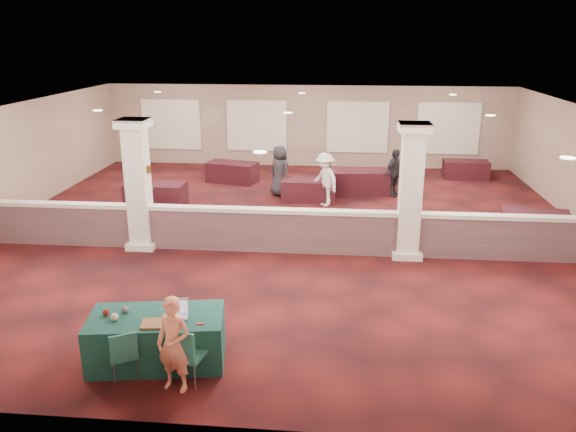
# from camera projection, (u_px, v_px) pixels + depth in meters

# --- Properties ---
(ground) EXTENTS (16.00, 16.00, 0.00)m
(ground) POSITION_uv_depth(u_px,v_px,m) (288.00, 231.00, 15.18)
(ground) COLOR #4A1312
(ground) RESTS_ON ground
(wall_back) EXTENTS (16.00, 0.04, 3.20)m
(wall_back) POSITION_uv_depth(u_px,v_px,m) (307.00, 126.00, 22.27)
(wall_back) COLOR #7E6357
(wall_back) RESTS_ON ground
(wall_front) EXTENTS (16.00, 0.04, 3.20)m
(wall_front) POSITION_uv_depth(u_px,v_px,m) (229.00, 322.00, 7.11)
(wall_front) COLOR #7E6357
(wall_front) RESTS_ON ground
(ceiling) EXTENTS (16.00, 16.00, 0.02)m
(ceiling) POSITION_uv_depth(u_px,v_px,m) (288.00, 112.00, 14.20)
(ceiling) COLOR white
(ceiling) RESTS_ON wall_back
(partition_wall) EXTENTS (15.60, 0.28, 1.10)m
(partition_wall) POSITION_uv_depth(u_px,v_px,m) (282.00, 230.00, 13.59)
(partition_wall) COLOR #52373C
(partition_wall) RESTS_ON ground
(column_left) EXTENTS (0.72, 0.72, 3.20)m
(column_left) POSITION_uv_depth(u_px,v_px,m) (138.00, 184.00, 13.57)
(column_left) COLOR silver
(column_left) RESTS_ON ground
(column_right) EXTENTS (0.72, 0.72, 3.20)m
(column_right) POSITION_uv_depth(u_px,v_px,m) (411.00, 190.00, 12.99)
(column_right) COLOR silver
(column_right) RESTS_ON ground
(sconce_left) EXTENTS (0.12, 0.12, 0.18)m
(sconce_left) POSITION_uv_depth(u_px,v_px,m) (126.00, 169.00, 13.48)
(sconce_left) COLOR brown
(sconce_left) RESTS_ON column_left
(sconce_right) EXTENTS (0.12, 0.12, 0.18)m
(sconce_right) POSITION_uv_depth(u_px,v_px,m) (148.00, 169.00, 13.43)
(sconce_right) COLOR brown
(sconce_right) RESTS_ON column_left
(near_table) EXTENTS (2.26, 1.37, 0.81)m
(near_table) POSITION_uv_depth(u_px,v_px,m) (157.00, 339.00, 9.04)
(near_table) COLOR #0E342F
(near_table) RESTS_ON ground
(conf_chair_main) EXTENTS (0.58, 0.58, 0.96)m
(conf_chair_main) POSITION_uv_depth(u_px,v_px,m) (185.00, 351.00, 8.37)
(conf_chair_main) COLOR #1C5445
(conf_chair_main) RESTS_ON ground
(conf_chair_side) EXTENTS (0.58, 0.58, 0.85)m
(conf_chair_side) POSITION_uv_depth(u_px,v_px,m) (123.00, 351.00, 8.50)
(conf_chair_side) COLOR #1C5445
(conf_chair_side) RESTS_ON ground
(woman) EXTENTS (0.60, 0.47, 1.49)m
(woman) POSITION_uv_depth(u_px,v_px,m) (174.00, 345.00, 8.23)
(woman) COLOR #FE8E6E
(woman) RESTS_ON ground
(far_table_front_left) EXTENTS (1.83, 0.96, 0.73)m
(far_table_front_left) POSITION_uv_depth(u_px,v_px,m) (156.00, 195.00, 17.28)
(far_table_front_left) COLOR black
(far_table_front_left) RESTS_ON ground
(far_table_front_center) EXTENTS (1.70, 0.86, 0.69)m
(far_table_front_center) POSITION_uv_depth(u_px,v_px,m) (309.00, 190.00, 17.89)
(far_table_front_center) COLOR black
(far_table_front_center) RESTS_ON ground
(far_table_front_right) EXTENTS (1.82, 1.20, 0.68)m
(far_table_front_right) POSITION_uv_depth(u_px,v_px,m) (534.00, 223.00, 14.78)
(far_table_front_right) COLOR black
(far_table_front_right) RESTS_ON ground
(far_table_back_left) EXTENTS (1.93, 1.30, 0.72)m
(far_table_back_left) POSITION_uv_depth(u_px,v_px,m) (232.00, 172.00, 20.16)
(far_table_back_left) COLOR black
(far_table_back_left) RESTS_ON ground
(far_table_back_center) EXTENTS (2.05, 1.22, 0.79)m
(far_table_back_center) POSITION_uv_depth(u_px,v_px,m) (359.00, 182.00, 18.70)
(far_table_back_center) COLOR black
(far_table_back_center) RESTS_ON ground
(far_table_back_right) EXTENTS (1.62, 0.84, 0.65)m
(far_table_back_right) POSITION_uv_depth(u_px,v_px,m) (466.00, 169.00, 20.70)
(far_table_back_right) COLOR black
(far_table_back_right) RESTS_ON ground
(attendee_a) EXTENTS (0.86, 0.81, 1.58)m
(attendee_a) POSITION_uv_depth(u_px,v_px,m) (141.00, 192.00, 16.02)
(attendee_a) COLOR black
(attendee_a) RESTS_ON ground
(attendee_b) EXTENTS (1.05, 1.12, 1.65)m
(attendee_b) POSITION_uv_depth(u_px,v_px,m) (325.00, 179.00, 17.27)
(attendee_b) COLOR beige
(attendee_b) RESTS_ON ground
(attendee_c) EXTENTS (0.92, 0.99, 1.56)m
(attendee_c) POSITION_uv_depth(u_px,v_px,m) (394.00, 173.00, 18.26)
(attendee_c) COLOR black
(attendee_c) RESTS_ON ground
(attendee_d) EXTENTS (0.92, 0.87, 1.67)m
(attendee_d) POSITION_uv_depth(u_px,v_px,m) (280.00, 171.00, 18.29)
(attendee_d) COLOR black
(attendee_d) RESTS_ON ground
(laptop_base) EXTENTS (0.40, 0.31, 0.02)m
(laptop_base) POSITION_uv_depth(u_px,v_px,m) (176.00, 316.00, 8.87)
(laptop_base) COLOR #BAB9BE
(laptop_base) RESTS_ON near_table
(laptop_screen) EXTENTS (0.37, 0.07, 0.25)m
(laptop_screen) POSITION_uv_depth(u_px,v_px,m) (177.00, 305.00, 8.96)
(laptop_screen) COLOR #BAB9BE
(laptop_screen) RESTS_ON near_table
(screen_glow) EXTENTS (0.33, 0.06, 0.21)m
(screen_glow) POSITION_uv_depth(u_px,v_px,m) (177.00, 306.00, 8.95)
(screen_glow) COLOR silver
(screen_glow) RESTS_ON near_table
(knitting) EXTENTS (0.49, 0.40, 0.03)m
(knitting) POSITION_uv_depth(u_px,v_px,m) (156.00, 324.00, 8.64)
(knitting) COLOR #AE5E1B
(knitting) RESTS_ON near_table
(yarn_cream) EXTENTS (0.12, 0.12, 0.12)m
(yarn_cream) POSITION_uv_depth(u_px,v_px,m) (114.00, 317.00, 8.75)
(yarn_cream) COLOR beige
(yarn_cream) RESTS_ON near_table
(yarn_red) EXTENTS (0.11, 0.11, 0.11)m
(yarn_red) POSITION_uv_depth(u_px,v_px,m) (106.00, 313.00, 8.90)
(yarn_red) COLOR maroon
(yarn_red) RESTS_ON near_table
(yarn_grey) EXTENTS (0.12, 0.12, 0.12)m
(yarn_grey) POSITION_uv_depth(u_px,v_px,m) (125.00, 310.00, 8.99)
(yarn_grey) COLOR #4D4D52
(yarn_grey) RESTS_ON near_table
(scissors) EXTENTS (0.14, 0.05, 0.01)m
(scissors) POSITION_uv_depth(u_px,v_px,m) (200.00, 324.00, 8.65)
(scissors) COLOR red
(scissors) RESTS_ON near_table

